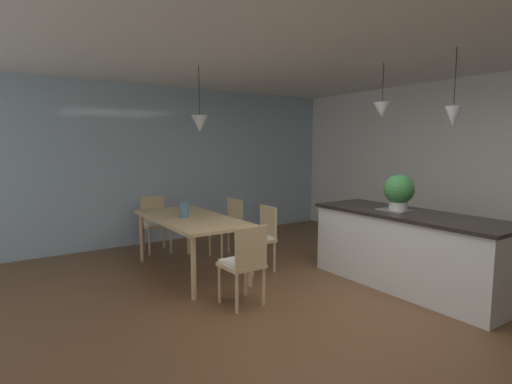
{
  "coord_description": "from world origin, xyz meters",
  "views": [
    {
      "loc": [
        2.65,
        -2.8,
        1.7
      ],
      "look_at": [
        -1.38,
        -0.08,
        1.12
      ],
      "focal_mm": 28.06,
      "sensor_mm": 36.0,
      "label": 1
    }
  ],
  "objects": [
    {
      "name": "dining_table",
      "position": [
        -2.13,
        -0.63,
        0.68
      ],
      "size": [
        1.91,
        0.9,
        0.75
      ],
      "color": "tan",
      "rests_on": "ground_plane"
    },
    {
      "name": "pendant_over_table",
      "position": [
        -2.09,
        -0.48,
        1.97
      ],
      "size": [
        0.21,
        0.21,
        0.84
      ],
      "color": "black"
    },
    {
      "name": "chair_window_end",
      "position": [
        -3.45,
        -0.62,
        0.47
      ],
      "size": [
        0.42,
        0.42,
        0.87
      ],
      "color": "tan",
      "rests_on": "ground_plane"
    },
    {
      "name": "wall_back_kitchen",
      "position": [
        0.0,
        3.26,
        1.35
      ],
      "size": [
        10.0,
        0.12,
        2.7
      ],
      "primitive_type": "cube",
      "color": "white",
      "rests_on": "ground_plane"
    },
    {
      "name": "chair_far_left",
      "position": [
        -2.56,
        0.19,
        0.47
      ],
      "size": [
        0.42,
        0.42,
        0.87
      ],
      "color": "tan",
      "rests_on": "ground_plane"
    },
    {
      "name": "pendant_over_island_aux",
      "position": [
        0.27,
        1.31,
        2.0
      ],
      "size": [
        0.17,
        0.17,
        0.81
      ],
      "color": "black"
    },
    {
      "name": "window_wall_left_glazing",
      "position": [
        -4.06,
        0.0,
        1.35
      ],
      "size": [
        0.06,
        8.4,
        2.7
      ],
      "primitive_type": "cube",
      "color": "#9EB7C6",
      "rests_on": "ground_plane"
    },
    {
      "name": "chair_far_right",
      "position": [
        -1.7,
        0.19,
        0.47
      ],
      "size": [
        0.42,
        0.42,
        0.87
      ],
      "color": "tan",
      "rests_on": "ground_plane"
    },
    {
      "name": "ground_plane",
      "position": [
        0.0,
        0.0,
        -0.02
      ],
      "size": [
        10.0,
        8.4,
        0.04
      ],
      "primitive_type": "cube",
      "color": "brown"
    },
    {
      "name": "chair_kitchen_end",
      "position": [
        -0.8,
        -0.62,
        0.47
      ],
      "size": [
        0.41,
        0.41,
        0.87
      ],
      "color": "tan",
      "rests_on": "ground_plane"
    },
    {
      "name": "ceiling_slab",
      "position": [
        0.0,
        0.0,
        2.76
      ],
      "size": [
        10.0,
        8.4,
        0.12
      ],
      "primitive_type": "cube",
      "color": "white"
    },
    {
      "name": "potted_plant_on_island",
      "position": [
        -0.36,
        1.31,
        1.14
      ],
      "size": [
        0.36,
        0.36,
        0.44
      ],
      "color": "beige",
      "rests_on": "kitchen_island"
    },
    {
      "name": "vase_on_dining_table",
      "position": [
        -2.13,
        -0.7,
        0.86
      ],
      "size": [
        0.12,
        0.12,
        0.21
      ],
      "color": "slate",
      "rests_on": "dining_table"
    },
    {
      "name": "pendant_over_island_main",
      "position": [
        -0.65,
        1.31,
        2.13
      ],
      "size": [
        0.22,
        0.22,
        0.67
      ],
      "color": "black"
    },
    {
      "name": "kitchen_island",
      "position": [
        -0.19,
        1.31,
        0.46
      ],
      "size": [
        2.36,
        0.84,
        0.91
      ],
      "color": "silver",
      "rests_on": "ground_plane"
    }
  ]
}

